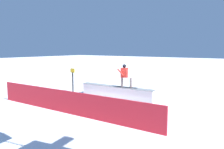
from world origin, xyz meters
TOP-DOWN VIEW (x-y plane):
  - ground_plane at (0.00, 0.00)m, footprint 120.00×120.00m
  - grind_box at (0.00, 0.00)m, footprint 5.20×0.61m
  - snowboarder at (-0.64, 0.00)m, footprint 1.44×0.58m
  - safety_fence at (0.00, 4.24)m, footprint 10.00×0.31m
  - trail_marker at (3.51, 0.35)m, footprint 0.40×0.10m

SIDE VIEW (x-z plane):
  - ground_plane at x=0.00m, z-range 0.00..0.00m
  - grind_box at x=0.00m, z-range -0.03..0.69m
  - safety_fence at x=0.00m, z-range 0.00..1.10m
  - trail_marker at x=3.51m, z-range 0.07..1.77m
  - snowboarder at x=-0.64m, z-range 0.78..2.21m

